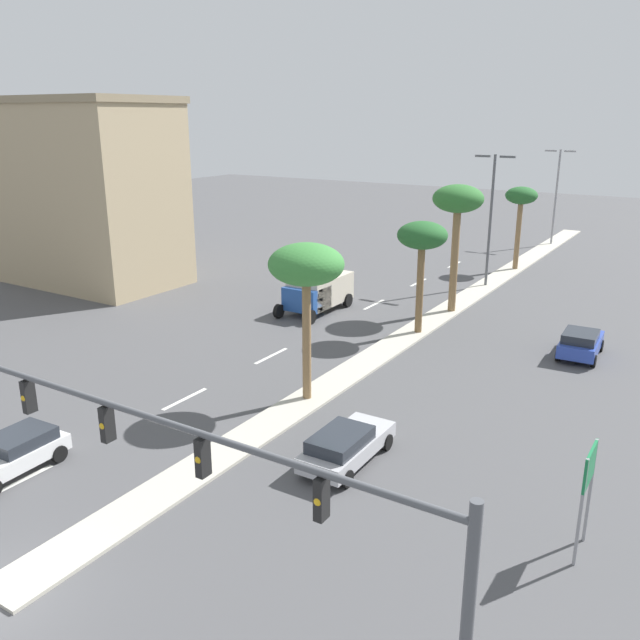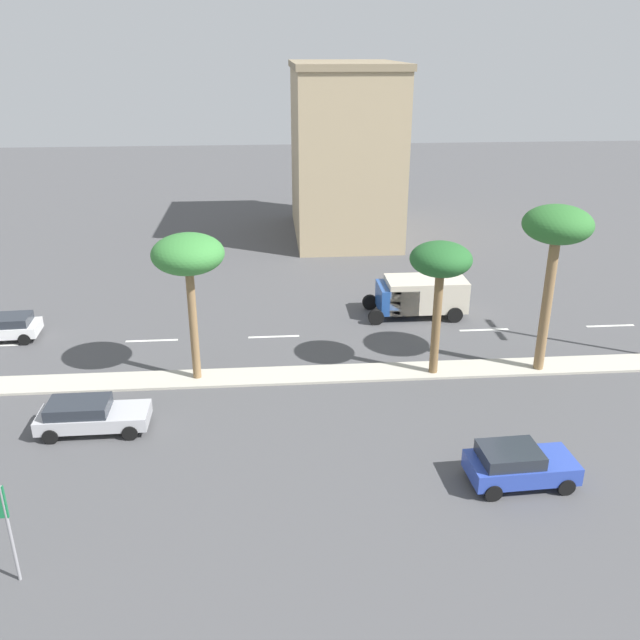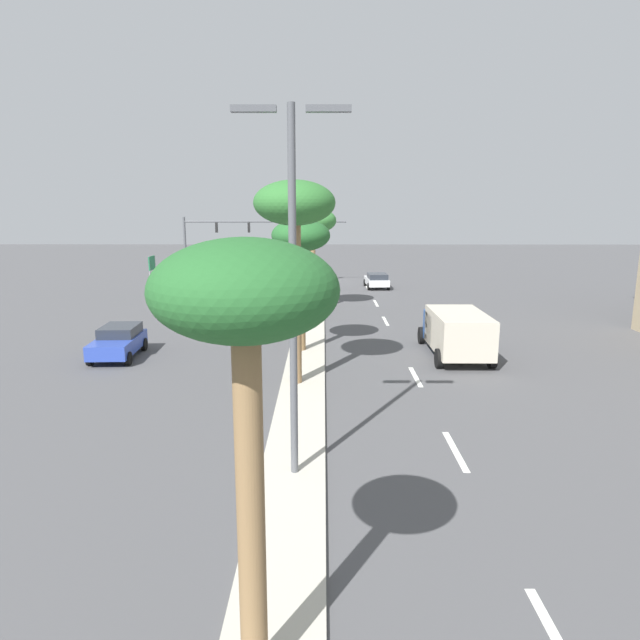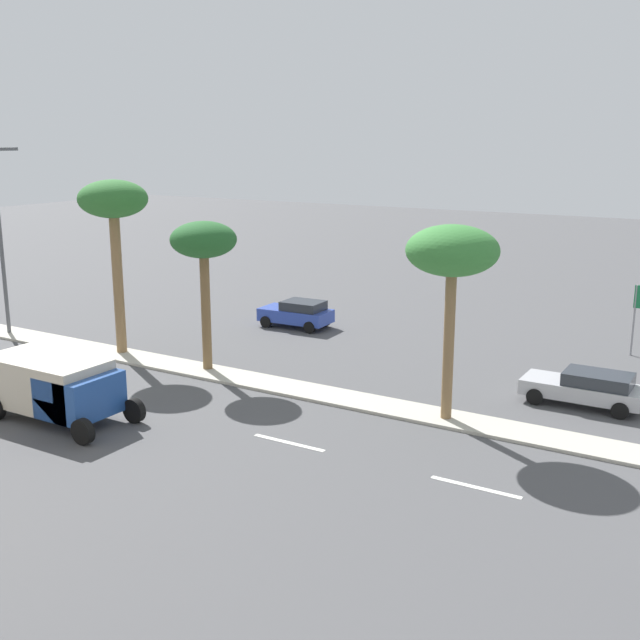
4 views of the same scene
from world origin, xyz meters
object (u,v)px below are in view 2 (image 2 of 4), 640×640
(sedan_white_outboard, at_px, (4,327))
(sedan_blue_rear, at_px, (518,465))
(palm_tree_trailing, at_px, (188,257))
(palm_tree_mid, at_px, (441,263))
(commercial_building, at_px, (344,151))
(box_truck, at_px, (417,295))
(sedan_silver_leading, at_px, (90,415))
(palm_tree_far, at_px, (557,231))

(sedan_white_outboard, bearing_deg, sedan_blue_rear, 57.55)
(palm_tree_trailing, height_order, palm_tree_mid, palm_tree_trailing)
(palm_tree_mid, bearing_deg, commercial_building, -176.80)
(commercial_building, relative_size, palm_tree_mid, 2.09)
(sedan_blue_rear, bearing_deg, palm_tree_mid, -173.60)
(palm_tree_mid, distance_m, sedan_white_outboard, 23.55)
(commercial_building, bearing_deg, sedan_blue_rear, 4.01)
(commercial_building, relative_size, box_truck, 2.33)
(sedan_silver_leading, bearing_deg, sedan_white_outboard, -145.20)
(palm_tree_trailing, relative_size, palm_tree_far, 0.87)
(sedan_blue_rear, distance_m, sedan_white_outboard, 27.57)
(palm_tree_far, bearing_deg, box_truck, -149.57)
(commercial_building, height_order, sedan_blue_rear, commercial_building)
(palm_tree_trailing, xyz_separation_m, sedan_white_outboard, (-5.55, -10.84, -5.40))
(palm_tree_far, bearing_deg, sedan_white_outboard, -102.12)
(sedan_white_outboard, height_order, sedan_silver_leading, sedan_silver_leading)
(commercial_building, xyz_separation_m, palm_tree_mid, (26.27, 1.47, -1.18))
(palm_tree_far, xyz_separation_m, box_truck, (-7.60, -4.47, -5.77))
(palm_tree_trailing, distance_m, palm_tree_far, 16.72)
(palm_tree_trailing, distance_m, box_truck, 15.01)
(palm_tree_mid, height_order, palm_tree_far, palm_tree_far)
(sedan_blue_rear, xyz_separation_m, sedan_silver_leading, (-4.93, -16.41, -0.05))
(box_truck, bearing_deg, palm_tree_far, 30.43)
(palm_tree_far, xyz_separation_m, sedan_white_outboard, (-5.91, -27.53, -6.33))
(palm_tree_mid, xyz_separation_m, palm_tree_far, (0.02, 5.27, 1.40))
(palm_tree_mid, distance_m, sedan_silver_leading, 16.65)
(box_truck, bearing_deg, palm_tree_trailing, -59.39)
(palm_tree_mid, bearing_deg, sedan_blue_rear, 6.40)
(palm_tree_mid, relative_size, sedan_white_outboard, 1.63)
(commercial_building, relative_size, sedan_blue_rear, 3.44)
(palm_tree_mid, relative_size, palm_tree_far, 0.80)
(palm_tree_mid, xyz_separation_m, box_truck, (-7.58, 0.80, -4.37))
(sedan_blue_rear, bearing_deg, sedan_silver_leading, -106.71)
(palm_tree_far, height_order, sedan_white_outboard, palm_tree_far)
(sedan_blue_rear, relative_size, sedan_white_outboard, 0.99)
(palm_tree_trailing, bearing_deg, palm_tree_mid, 88.27)
(commercial_building, xyz_separation_m, sedan_white_outboard, (20.38, -20.80, -6.10))
(palm_tree_trailing, distance_m, sedan_silver_leading, 7.98)
(commercial_building, distance_m, box_truck, 19.62)
(sedan_white_outboard, relative_size, sedan_silver_leading, 0.89)
(commercial_building, xyz_separation_m, palm_tree_far, (26.29, 6.74, 0.23))
(palm_tree_mid, relative_size, box_truck, 1.11)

